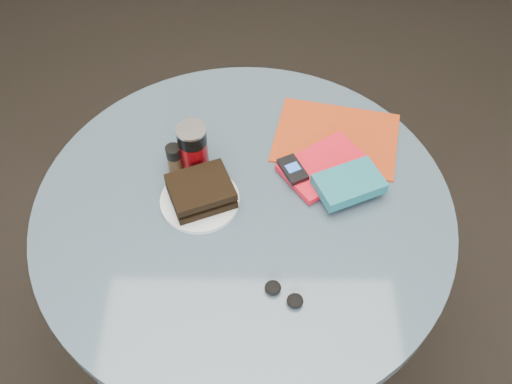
{
  "coord_description": "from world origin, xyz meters",
  "views": [
    {
      "loc": [
        0.04,
        -0.81,
        1.84
      ],
      "look_at": [
        0.03,
        0.0,
        0.8
      ],
      "focal_mm": 40.0,
      "sensor_mm": 36.0,
      "label": 1
    }
  ],
  "objects_px": {
    "magazine": "(336,138)",
    "mp3_player": "(293,169)",
    "headphones": "(284,294)",
    "plate": "(200,200)",
    "sandwich": "(201,191)",
    "pepper_grinder": "(175,159)",
    "soda_can": "(193,148)",
    "novel": "(349,184)",
    "red_book": "(325,166)",
    "table": "(244,242)"
  },
  "relations": [
    {
      "from": "magazine",
      "to": "mp3_player",
      "type": "xyz_separation_m",
      "value": [
        -0.12,
        -0.13,
        0.03
      ]
    },
    {
      "from": "magazine",
      "to": "headphones",
      "type": "height_order",
      "value": "headphones"
    },
    {
      "from": "plate",
      "to": "sandwich",
      "type": "height_order",
      "value": "sandwich"
    },
    {
      "from": "pepper_grinder",
      "to": "plate",
      "type": "bearing_deg",
      "value": -55.74
    },
    {
      "from": "soda_can",
      "to": "novel",
      "type": "bearing_deg",
      "value": -12.64
    },
    {
      "from": "pepper_grinder",
      "to": "novel",
      "type": "bearing_deg",
      "value": -9.28
    },
    {
      "from": "red_book",
      "to": "mp3_player",
      "type": "relative_size",
      "value": 2.17
    },
    {
      "from": "plate",
      "to": "soda_can",
      "type": "xyz_separation_m",
      "value": [
        -0.02,
        0.11,
        0.06
      ]
    },
    {
      "from": "red_book",
      "to": "headphones",
      "type": "height_order",
      "value": "red_book"
    },
    {
      "from": "red_book",
      "to": "headphones",
      "type": "distance_m",
      "value": 0.37
    },
    {
      "from": "plate",
      "to": "sandwich",
      "type": "distance_m",
      "value": 0.03
    },
    {
      "from": "sandwich",
      "to": "soda_can",
      "type": "height_order",
      "value": "soda_can"
    },
    {
      "from": "sandwich",
      "to": "pepper_grinder",
      "type": "height_order",
      "value": "pepper_grinder"
    },
    {
      "from": "soda_can",
      "to": "red_book",
      "type": "height_order",
      "value": "soda_can"
    },
    {
      "from": "plate",
      "to": "soda_can",
      "type": "bearing_deg",
      "value": 99.85
    },
    {
      "from": "soda_can",
      "to": "red_book",
      "type": "distance_m",
      "value": 0.33
    },
    {
      "from": "red_book",
      "to": "novel",
      "type": "xyz_separation_m",
      "value": [
        0.05,
        -0.07,
        0.02
      ]
    },
    {
      "from": "novel",
      "to": "headphones",
      "type": "relative_size",
      "value": 1.62
    },
    {
      "from": "sandwich",
      "to": "novel",
      "type": "distance_m",
      "value": 0.35
    },
    {
      "from": "plate",
      "to": "soda_can",
      "type": "distance_m",
      "value": 0.13
    },
    {
      "from": "magazine",
      "to": "sandwich",
      "type": "bearing_deg",
      "value": -136.45
    },
    {
      "from": "sandwich",
      "to": "mp3_player",
      "type": "bearing_deg",
      "value": 18.93
    },
    {
      "from": "plate",
      "to": "headphones",
      "type": "xyz_separation_m",
      "value": [
        0.19,
        -0.25,
        0.0
      ]
    },
    {
      "from": "table",
      "to": "headphones",
      "type": "height_order",
      "value": "headphones"
    },
    {
      "from": "table",
      "to": "sandwich",
      "type": "bearing_deg",
      "value": 173.35
    },
    {
      "from": "plate",
      "to": "red_book",
      "type": "bearing_deg",
      "value": 18.44
    },
    {
      "from": "pepper_grinder",
      "to": "red_book",
      "type": "height_order",
      "value": "pepper_grinder"
    },
    {
      "from": "sandwich",
      "to": "soda_can",
      "type": "distance_m",
      "value": 0.11
    },
    {
      "from": "table",
      "to": "headphones",
      "type": "distance_m",
      "value": 0.31
    },
    {
      "from": "magazine",
      "to": "headphones",
      "type": "bearing_deg",
      "value": -95.76
    },
    {
      "from": "plate",
      "to": "red_book",
      "type": "xyz_separation_m",
      "value": [
        0.3,
        0.1,
        0.01
      ]
    },
    {
      "from": "magazine",
      "to": "red_book",
      "type": "bearing_deg",
      "value": -97.12
    },
    {
      "from": "soda_can",
      "to": "headphones",
      "type": "xyz_separation_m",
      "value": [
        0.21,
        -0.36,
        -0.06
      ]
    },
    {
      "from": "plate",
      "to": "table",
      "type": "bearing_deg",
      "value": -4.42
    },
    {
      "from": "headphones",
      "to": "mp3_player",
      "type": "bearing_deg",
      "value": 85.04
    },
    {
      "from": "plate",
      "to": "mp3_player",
      "type": "bearing_deg",
      "value": 19.41
    },
    {
      "from": "soda_can",
      "to": "plate",
      "type": "bearing_deg",
      "value": -80.15
    },
    {
      "from": "sandwich",
      "to": "magazine",
      "type": "relative_size",
      "value": 0.56
    },
    {
      "from": "sandwich",
      "to": "magazine",
      "type": "distance_m",
      "value": 0.4
    },
    {
      "from": "mp3_player",
      "to": "sandwich",
      "type": "bearing_deg",
      "value": -161.07
    },
    {
      "from": "red_book",
      "to": "mp3_player",
      "type": "distance_m",
      "value": 0.09
    },
    {
      "from": "sandwich",
      "to": "pepper_grinder",
      "type": "bearing_deg",
      "value": 127.03
    },
    {
      "from": "sandwich",
      "to": "magazine",
      "type": "xyz_separation_m",
      "value": [
        0.34,
        0.21,
        -0.03
      ]
    },
    {
      "from": "table",
      "to": "sandwich",
      "type": "xyz_separation_m",
      "value": [
        -0.1,
        0.01,
        0.2
      ]
    },
    {
      "from": "mp3_player",
      "to": "soda_can",
      "type": "bearing_deg",
      "value": 172.16
    },
    {
      "from": "table",
      "to": "magazine",
      "type": "height_order",
      "value": "magazine"
    },
    {
      "from": "magazine",
      "to": "red_book",
      "type": "distance_m",
      "value": 0.12
    },
    {
      "from": "table",
      "to": "soda_can",
      "type": "distance_m",
      "value": 0.29
    },
    {
      "from": "red_book",
      "to": "table",
      "type": "bearing_deg",
      "value": 173.4
    },
    {
      "from": "sandwich",
      "to": "headphones",
      "type": "height_order",
      "value": "sandwich"
    }
  ]
}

